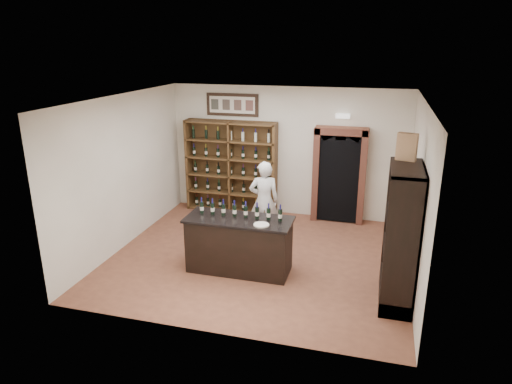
% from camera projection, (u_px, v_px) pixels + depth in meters
% --- Properties ---
extents(floor, '(5.50, 5.50, 0.00)m').
position_uv_depth(floor, '(259.00, 257.00, 8.77)').
color(floor, brown).
rests_on(floor, ground).
extents(ceiling, '(5.50, 5.50, 0.00)m').
position_uv_depth(ceiling, '(259.00, 99.00, 7.83)').
color(ceiling, white).
rests_on(ceiling, wall_back).
extents(wall_back, '(5.50, 0.04, 3.00)m').
position_uv_depth(wall_back, '(287.00, 152.00, 10.59)').
color(wall_back, white).
rests_on(wall_back, ground).
extents(wall_left, '(0.04, 5.00, 3.00)m').
position_uv_depth(wall_left, '(124.00, 172.00, 8.99)').
color(wall_left, white).
rests_on(wall_left, ground).
extents(wall_right, '(0.04, 5.00, 3.00)m').
position_uv_depth(wall_right, '(418.00, 195.00, 7.61)').
color(wall_right, white).
rests_on(wall_right, ground).
extents(wine_shelf, '(2.20, 0.38, 2.20)m').
position_uv_depth(wine_shelf, '(232.00, 167.00, 10.89)').
color(wine_shelf, '#51331B').
rests_on(wine_shelf, ground).
extents(framed_picture, '(1.25, 0.04, 0.52)m').
position_uv_depth(framed_picture, '(232.00, 105.00, 10.56)').
color(framed_picture, black).
rests_on(framed_picture, wall_back).
extents(arched_doorway, '(1.17, 0.35, 2.17)m').
position_uv_depth(arched_doorway, '(339.00, 173.00, 10.23)').
color(arched_doorway, black).
rests_on(arched_doorway, ground).
extents(emergency_light, '(0.30, 0.10, 0.10)m').
position_uv_depth(emergency_light, '(343.00, 116.00, 9.92)').
color(emergency_light, white).
rests_on(emergency_light, wall_back).
extents(tasting_counter, '(1.88, 0.78, 1.00)m').
position_uv_depth(tasting_counter, '(239.00, 245.00, 8.11)').
color(tasting_counter, black).
rests_on(tasting_counter, ground).
extents(counter_bottle_0, '(0.07, 0.07, 0.30)m').
position_uv_depth(counter_bottle_0, '(202.00, 207.00, 8.18)').
color(counter_bottle_0, black).
rests_on(counter_bottle_0, tasting_counter).
extents(counter_bottle_1, '(0.07, 0.07, 0.30)m').
position_uv_depth(counter_bottle_1, '(213.00, 208.00, 8.12)').
color(counter_bottle_1, black).
rests_on(counter_bottle_1, tasting_counter).
extents(counter_bottle_2, '(0.07, 0.07, 0.30)m').
position_uv_depth(counter_bottle_2, '(223.00, 210.00, 8.07)').
color(counter_bottle_2, black).
rests_on(counter_bottle_2, tasting_counter).
extents(counter_bottle_3, '(0.07, 0.07, 0.30)m').
position_uv_depth(counter_bottle_3, '(235.00, 211.00, 8.02)').
color(counter_bottle_3, black).
rests_on(counter_bottle_3, tasting_counter).
extents(counter_bottle_4, '(0.07, 0.07, 0.30)m').
position_uv_depth(counter_bottle_4, '(246.00, 212.00, 7.97)').
color(counter_bottle_4, black).
rests_on(counter_bottle_4, tasting_counter).
extents(counter_bottle_5, '(0.07, 0.07, 0.30)m').
position_uv_depth(counter_bottle_5, '(257.00, 213.00, 7.92)').
color(counter_bottle_5, black).
rests_on(counter_bottle_5, tasting_counter).
extents(counter_bottle_6, '(0.07, 0.07, 0.30)m').
position_uv_depth(counter_bottle_6, '(269.00, 214.00, 7.87)').
color(counter_bottle_6, black).
rests_on(counter_bottle_6, tasting_counter).
extents(counter_bottle_7, '(0.07, 0.07, 0.30)m').
position_uv_depth(counter_bottle_7, '(280.00, 215.00, 7.81)').
color(counter_bottle_7, black).
rests_on(counter_bottle_7, tasting_counter).
extents(side_cabinet, '(0.48, 1.20, 2.20)m').
position_uv_depth(side_cabinet, '(401.00, 257.00, 7.07)').
color(side_cabinet, black).
rests_on(side_cabinet, ground).
extents(shopkeeper, '(0.69, 0.55, 1.67)m').
position_uv_depth(shopkeeper, '(264.00, 201.00, 9.35)').
color(shopkeeper, silver).
rests_on(shopkeeper, ground).
extents(plate, '(0.26, 0.26, 0.02)m').
position_uv_depth(plate, '(261.00, 225.00, 7.65)').
color(plate, beige).
rests_on(plate, tasting_counter).
extents(wine_crate, '(0.32, 0.20, 0.42)m').
position_uv_depth(wine_crate, '(407.00, 147.00, 6.94)').
color(wine_crate, tan).
rests_on(wine_crate, side_cabinet).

